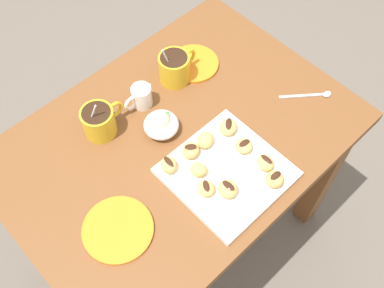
% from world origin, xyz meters
% --- Properties ---
extents(ground_plane, '(8.00, 8.00, 0.00)m').
position_xyz_m(ground_plane, '(0.00, 0.00, 0.00)').
color(ground_plane, '#665B51').
extents(dining_table, '(1.02, 0.73, 0.75)m').
position_xyz_m(dining_table, '(0.00, 0.00, 0.60)').
color(dining_table, brown).
rests_on(dining_table, ground_plane).
extents(pastry_plate_square, '(0.30, 0.30, 0.02)m').
position_xyz_m(pastry_plate_square, '(0.02, -0.18, 0.76)').
color(pastry_plate_square, white).
rests_on(pastry_plate_square, dining_table).
extents(coffee_mug_mustard_left, '(0.13, 0.09, 0.14)m').
position_xyz_m(coffee_mug_mustard_left, '(-0.14, 0.17, 0.80)').
color(coffee_mug_mustard_left, gold).
rests_on(coffee_mug_mustard_left, dining_table).
extents(coffee_mug_mustard_right, '(0.14, 0.10, 0.15)m').
position_xyz_m(coffee_mug_mustard_right, '(0.15, 0.17, 0.80)').
color(coffee_mug_mustard_right, gold).
rests_on(coffee_mug_mustard_right, dining_table).
extents(cream_pitcher_white, '(0.10, 0.06, 0.07)m').
position_xyz_m(cream_pitcher_white, '(0.01, 0.16, 0.79)').
color(cream_pitcher_white, white).
rests_on(cream_pitcher_white, dining_table).
extents(ice_cream_bowl, '(0.10, 0.10, 0.08)m').
position_xyz_m(ice_cream_bowl, '(-0.02, 0.05, 0.78)').
color(ice_cream_bowl, white).
rests_on(ice_cream_bowl, dining_table).
extents(saucer_orange_left, '(0.16, 0.16, 0.01)m').
position_xyz_m(saucer_orange_left, '(0.23, 0.17, 0.76)').
color(saucer_orange_left, orange).
rests_on(saucer_orange_left, dining_table).
extents(saucer_orange_right, '(0.18, 0.18, 0.01)m').
position_xyz_m(saucer_orange_right, '(-0.30, -0.10, 0.76)').
color(saucer_orange_right, orange).
rests_on(saucer_orange_right, dining_table).
extents(loose_spoon_near_saucer, '(0.13, 0.11, 0.01)m').
position_xyz_m(loose_spoon_near_saucer, '(0.40, -0.17, 0.75)').
color(loose_spoon_near_saucer, silver).
rests_on(loose_spoon_near_saucer, dining_table).
extents(beignet_0, '(0.06, 0.06, 0.04)m').
position_xyz_m(beignet_0, '(-0.04, -0.13, 0.78)').
color(beignet_0, '#E5B260').
rests_on(beignet_0, pastry_plate_square).
extents(beignet_1, '(0.06, 0.06, 0.04)m').
position_xyz_m(beignet_1, '(-0.03, -0.23, 0.79)').
color(beignet_1, '#E5B260').
rests_on(beignet_1, pastry_plate_square).
extents(chocolate_drizzle_1, '(0.02, 0.04, 0.00)m').
position_xyz_m(chocolate_drizzle_1, '(-0.03, -0.23, 0.81)').
color(chocolate_drizzle_1, '#381E11').
rests_on(chocolate_drizzle_1, beignet_1).
extents(beignet_2, '(0.07, 0.07, 0.04)m').
position_xyz_m(beignet_2, '(0.08, -0.29, 0.79)').
color(beignet_2, '#E5B260').
rests_on(beignet_2, pastry_plate_square).
extents(chocolate_drizzle_2, '(0.04, 0.02, 0.00)m').
position_xyz_m(chocolate_drizzle_2, '(0.08, -0.29, 0.81)').
color(chocolate_drizzle_2, '#381E11').
rests_on(chocolate_drizzle_2, beignet_2).
extents(beignet_3, '(0.06, 0.07, 0.04)m').
position_xyz_m(beignet_3, '(-0.09, -0.07, 0.78)').
color(beignet_3, '#E5B260').
rests_on(beignet_3, pastry_plate_square).
extents(chocolate_drizzle_3, '(0.02, 0.04, 0.00)m').
position_xyz_m(chocolate_drizzle_3, '(-0.09, -0.07, 0.80)').
color(chocolate_drizzle_3, '#381E11').
rests_on(chocolate_drizzle_3, beignet_3).
extents(beignet_4, '(0.07, 0.06, 0.04)m').
position_xyz_m(beignet_4, '(-0.02, -0.07, 0.78)').
color(beignet_4, '#E5B260').
rests_on(beignet_4, pastry_plate_square).
extents(chocolate_drizzle_4, '(0.04, 0.03, 0.00)m').
position_xyz_m(chocolate_drizzle_4, '(-0.02, -0.07, 0.80)').
color(chocolate_drizzle_4, '#381E11').
rests_on(chocolate_drizzle_4, beignet_4).
extents(beignet_5, '(0.06, 0.06, 0.03)m').
position_xyz_m(beignet_5, '(0.10, -0.16, 0.78)').
color(beignet_5, '#E5B260').
rests_on(beignet_5, pastry_plate_square).
extents(chocolate_drizzle_5, '(0.04, 0.02, 0.00)m').
position_xyz_m(chocolate_drizzle_5, '(0.10, -0.16, 0.80)').
color(chocolate_drizzle_5, '#381E11').
rests_on(chocolate_drizzle_5, beignet_5).
extents(beignet_6, '(0.07, 0.07, 0.03)m').
position_xyz_m(beignet_6, '(0.12, -0.09, 0.78)').
color(beignet_6, '#E5B260').
rests_on(beignet_6, pastry_plate_square).
extents(chocolate_drizzle_6, '(0.04, 0.04, 0.00)m').
position_xyz_m(chocolate_drizzle_6, '(0.12, -0.09, 0.80)').
color(chocolate_drizzle_6, '#381E11').
rests_on(chocolate_drizzle_6, beignet_6).
extents(beignet_7, '(0.07, 0.06, 0.04)m').
position_xyz_m(beignet_7, '(0.04, -0.08, 0.79)').
color(beignet_7, '#E5B260').
rests_on(beignet_7, pastry_plate_square).
extents(beignet_8, '(0.07, 0.07, 0.03)m').
position_xyz_m(beignet_8, '(-0.07, -0.19, 0.78)').
color(beignet_8, '#E5B260').
rests_on(beignet_8, pastry_plate_square).
extents(chocolate_drizzle_8, '(0.03, 0.04, 0.00)m').
position_xyz_m(chocolate_drizzle_8, '(-0.07, -0.19, 0.80)').
color(chocolate_drizzle_8, '#381E11').
rests_on(chocolate_drizzle_8, beignet_8).
extents(beignet_9, '(0.06, 0.06, 0.04)m').
position_xyz_m(beignet_9, '(0.10, -0.24, 0.79)').
color(beignet_9, '#E5B260').
rests_on(beignet_9, pastry_plate_square).
extents(chocolate_drizzle_9, '(0.02, 0.04, 0.00)m').
position_xyz_m(chocolate_drizzle_9, '(0.10, -0.24, 0.81)').
color(chocolate_drizzle_9, '#381E11').
rests_on(chocolate_drizzle_9, beignet_9).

